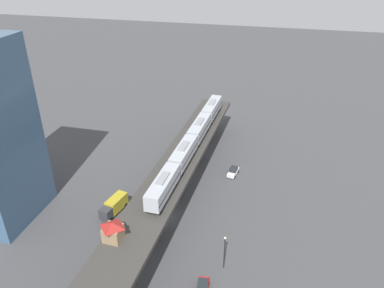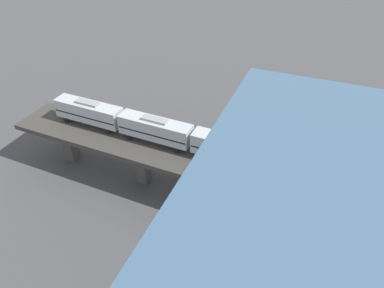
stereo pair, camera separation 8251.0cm
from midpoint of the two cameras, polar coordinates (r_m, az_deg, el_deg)
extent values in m
plane|color=#424244|center=(56.10, 20.67, -30.22)|extent=(400.00, 400.00, 0.00)
cube|color=#393733|center=(50.07, 22.27, -25.64)|extent=(12.21, 92.27, 0.80)
cube|color=#47443F|center=(81.41, 20.18, -5.25)|extent=(1.87, 1.87, 7.08)
cube|color=#47443F|center=(69.25, 20.51, -11.95)|extent=(1.87, 1.87, 7.08)
cube|color=#47443F|center=(58.42, 21.00, -21.30)|extent=(1.87, 1.87, 7.08)
cube|color=#47443F|center=(49.82, 21.80, -34.36)|extent=(1.87, 1.87, 7.08)
cube|color=#47443F|center=(44.72, 23.37, -51.51)|extent=(1.87, 1.87, 7.08)
cube|color=#ADB2BA|center=(74.31, 22.22, -2.80)|extent=(3.30, 12.11, 3.10)
cube|color=black|center=(74.46, 22.17, -3.00)|extent=(3.33, 11.87, 0.24)
cube|color=gray|center=(73.49, 22.46, -1.64)|extent=(1.57, 4.25, 0.36)
cylinder|color=black|center=(79.13, 22.61, -2.69)|extent=(0.25, 0.85, 0.84)
cylinder|color=black|center=(78.82, 20.91, -2.47)|extent=(0.25, 0.85, 0.84)
cylinder|color=black|center=(72.01, 23.04, -6.04)|extent=(0.25, 0.85, 0.84)
cylinder|color=black|center=(71.66, 21.16, -5.81)|extent=(0.25, 0.85, 0.84)
cube|color=#ADB2BA|center=(63.76, 22.87, -8.49)|extent=(3.30, 12.11, 3.10)
cube|color=black|center=(63.93, 22.82, -8.71)|extent=(3.33, 11.87, 0.24)
cube|color=gray|center=(62.80, 23.17, -7.22)|extent=(1.57, 4.25, 0.36)
cylinder|color=black|center=(68.55, 23.28, -7.97)|extent=(0.25, 0.85, 0.84)
cylinder|color=black|center=(68.19, 21.31, -7.74)|extent=(0.25, 0.85, 0.84)
cylinder|color=black|center=(61.92, 23.87, -12.47)|extent=(0.25, 0.85, 0.84)
cylinder|color=black|center=(61.51, 21.65, -12.24)|extent=(0.25, 0.85, 0.84)
cube|color=#ADB2BA|center=(54.09, 23.81, -16.32)|extent=(3.30, 12.11, 3.10)
cube|color=black|center=(54.29, 23.74, -16.55)|extent=(3.33, 11.87, 0.24)
cube|color=gray|center=(52.95, 24.18, -14.98)|extent=(1.57, 4.25, 0.36)
cylinder|color=black|center=(58.77, 24.22, -15.09)|extent=(0.25, 0.85, 0.84)
cylinder|color=black|center=(58.35, 21.86, -14.87)|extent=(0.25, 0.85, 0.84)
cylinder|color=black|center=(52.91, 25.08, -21.22)|extent=(0.25, 0.85, 0.84)
cylinder|color=black|center=(52.44, 22.37, -21.04)|extent=(0.25, 0.85, 0.84)
cube|color=#ADB2BA|center=(45.86, 25.26, -27.24)|extent=(3.30, 12.11, 3.10)
cube|color=black|center=(46.10, 25.17, -27.45)|extent=(3.33, 11.87, 0.24)
cube|color=gray|center=(44.51, 25.76, -25.94)|extent=(1.57, 4.25, 0.36)
cylinder|color=black|center=(50.25, 25.62, -24.80)|extent=(0.25, 0.85, 0.84)
cylinder|color=black|center=(49.76, 22.68, -24.66)|extent=(0.25, 0.85, 0.84)
cylinder|color=black|center=(45.64, 27.00, -33.12)|extent=(0.25, 0.85, 0.84)
cylinder|color=black|center=(45.10, 23.51, -33.09)|extent=(0.25, 0.85, 0.84)
cube|color=#8C7251|center=(40.32, 20.13, -42.88)|extent=(2.91, 2.91, 2.50)
pyramid|color=maroon|center=(38.75, 20.69, -42.03)|extent=(3.35, 3.35, 0.90)
cube|color=silver|center=(70.23, 29.09, -16.60)|extent=(2.53, 4.64, 0.80)
cube|color=#1E2328|center=(69.83, 29.24, -16.06)|extent=(1.99, 2.45, 0.76)
cylinder|color=black|center=(71.70, 29.66, -16.16)|extent=(0.35, 0.69, 0.66)
cylinder|color=black|center=(71.39, 28.27, -15.95)|extent=(0.35, 0.69, 0.66)
cylinder|color=black|center=(69.61, 29.77, -17.74)|extent=(0.35, 0.69, 0.66)
cylinder|color=black|center=(69.29, 28.33, -17.53)|extent=(0.35, 0.69, 0.66)
cube|color=#1E2328|center=(51.77, 40.87, -43.83)|extent=(1.84, 2.35, 0.76)
cylinder|color=black|center=(53.46, 40.52, -42.83)|extent=(0.30, 0.68, 0.66)
cylinder|color=black|center=(52.71, 38.38, -43.40)|extent=(0.30, 0.68, 0.66)
cube|color=#333338|center=(51.75, 7.01, -31.83)|extent=(2.56, 2.41, 2.30)
cube|color=gold|center=(53.42, 8.49, -28.59)|extent=(3.31, 5.56, 2.70)
cylinder|color=black|center=(52.87, 5.73, -32.10)|extent=(0.55, 1.05, 1.00)
cylinder|color=black|center=(52.64, 8.12, -32.79)|extent=(0.55, 1.05, 1.00)
cylinder|color=black|center=(55.51, 7.81, -27.77)|extent=(0.55, 1.05, 1.00)
cylinder|color=black|center=(55.28, 10.11, -28.40)|extent=(0.55, 1.05, 1.00)
cylinder|color=black|center=(53.20, 41.54, -36.82)|extent=(0.20, 0.20, 6.50)
sphere|color=beige|center=(50.42, 43.07, -34.89)|extent=(0.44, 0.44, 0.44)
camera|label=1|loc=(41.25, 144.43, -18.69)|focal=35.00mm
camera|label=2|loc=(41.25, -35.57, 18.69)|focal=35.00mm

